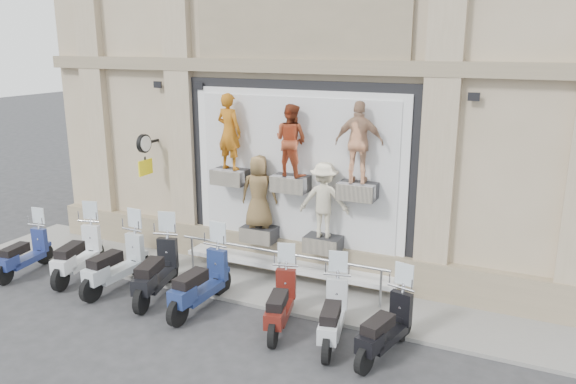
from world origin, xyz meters
name	(u,v)px	position (x,y,z in m)	size (l,w,h in m)	color
ground	(234,330)	(0.00, 0.00, 0.00)	(90.00, 90.00, 0.00)	#2E2E31
sidewalk	(281,287)	(0.00, 2.10, 0.04)	(16.00, 2.20, 0.08)	gray
building	(358,18)	(0.00, 7.00, 6.00)	(14.00, 8.60, 12.00)	tan
shop_vitrine	(297,179)	(0.07, 2.75, 2.39)	(5.60, 0.84, 4.30)	black
guard_rail	(279,271)	(0.00, 2.00, 0.47)	(5.06, 0.10, 0.93)	#9EA0A5
clock_sign_bracket	(145,149)	(-3.90, 2.47, 2.80)	(0.10, 0.80, 1.02)	black
scooter_a	(23,244)	(-5.90, 0.29, 0.74)	(0.53, 1.81, 1.47)	navy
scooter_b	(77,244)	(-4.58, 0.67, 0.84)	(0.60, 2.06, 1.67)	silver
scooter_c	(115,253)	(-3.34, 0.55, 0.85)	(0.61, 2.08, 1.69)	#ABB3B9
scooter_d	(156,260)	(-2.25, 0.58, 0.86)	(0.62, 2.13, 1.73)	black
scooter_e	(200,271)	(-1.06, 0.47, 0.85)	(0.61, 2.10, 1.71)	navy
scooter_f	(280,292)	(0.77, 0.45, 0.76)	(0.55, 1.88, 1.53)	#52140E
scooter_g	(333,304)	(1.86, 0.39, 0.78)	(0.56, 1.92, 1.56)	#B2B5B9
scooter_h	(386,316)	(2.86, 0.35, 0.77)	(0.55, 1.90, 1.55)	black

